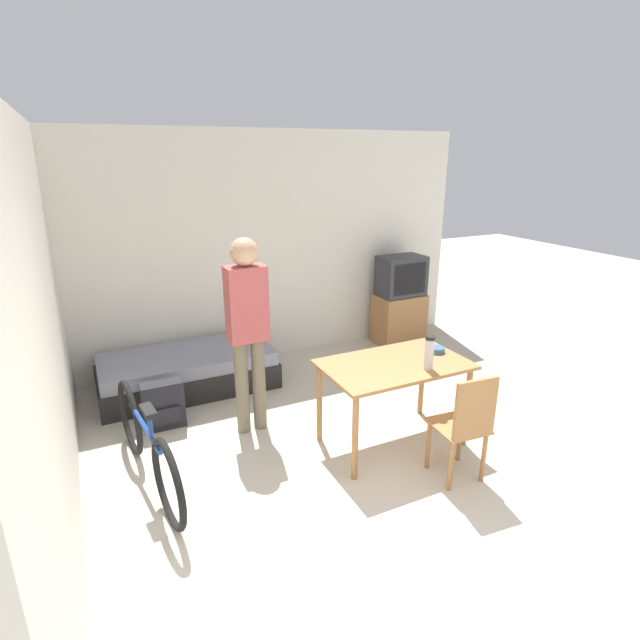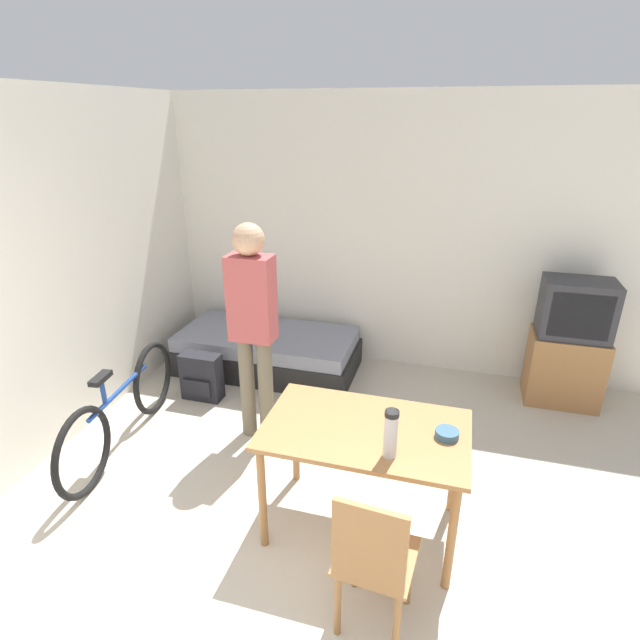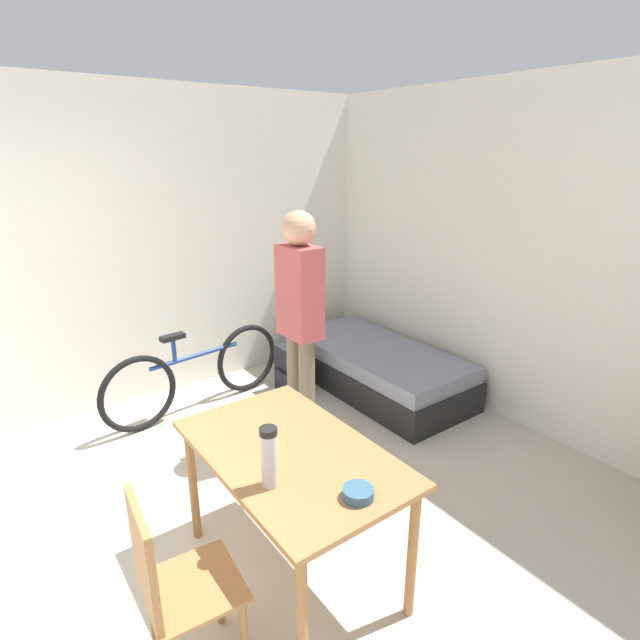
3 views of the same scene
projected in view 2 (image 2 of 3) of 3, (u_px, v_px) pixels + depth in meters
name	position (u px, v px, depth m)	size (l,w,h in m)	color
wall_back	(383.00, 237.00, 4.95)	(5.36, 0.06, 2.70)	silver
wall_left	(49.00, 277.00, 3.75)	(0.06, 4.91, 2.70)	silver
daybed	(267.00, 351.00, 5.18)	(1.83, 0.87, 0.41)	black
tv	(569.00, 345.00, 4.47)	(0.63, 0.43, 1.18)	#9E6B3D
dining_table	(365.00, 441.00, 3.01)	(1.22, 0.75, 0.76)	#9E6B3D
wooden_chair	(373.00, 560.00, 2.40)	(0.41, 0.41, 0.91)	#9E6B3D
bicycle	(122.00, 410.00, 3.93)	(0.26, 1.69, 0.74)	black
person_standing	(253.00, 318.00, 3.79)	(0.34, 0.24, 1.78)	#6B604C
thermos_flask	(391.00, 432.00, 2.67)	(0.08, 0.08, 0.29)	#B7B7BC
mate_bowl	(447.00, 434.00, 2.87)	(0.14, 0.14, 0.05)	#335670
backpack	(202.00, 377.00, 4.64)	(0.37, 0.20, 0.45)	black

